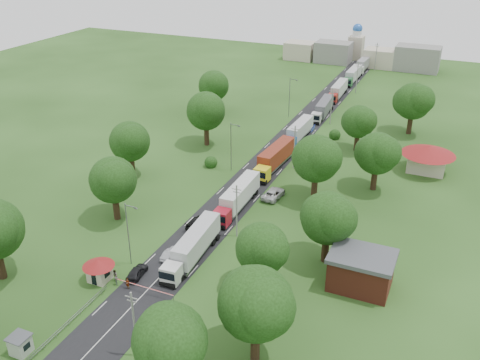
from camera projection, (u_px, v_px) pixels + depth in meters
The scene contains 47 objects.
ground at pixel (224, 209), 92.09m from camera, with size 260.00×260.00×0.00m, color #214115.
road at pixel (266, 165), 108.53m from camera, with size 8.00×200.00×0.04m, color black.
boom_barrier at pixel (136, 285), 71.63m from camera, with size 9.22×0.35×1.18m.
guard_booth at pixel (99, 267), 73.17m from camera, with size 4.40×4.40×3.45m.
kiosk at pixel (20, 344), 61.18m from camera, with size 2.30×2.30×2.41m.
guard_rail at pixel (65, 330), 65.11m from camera, with size 0.10×17.00×1.70m, color slate, non-canonical shape.
info_sign at pixel (313, 131), 117.67m from camera, with size 0.12×3.10×4.10m.
pole_0 at pixel (134, 324), 59.26m from camera, with size 1.60×0.24×9.00m.
pole_1 at pixel (237, 210), 82.29m from camera, with size 1.60×0.24×9.00m.
pole_2 at pixel (294, 146), 105.31m from camera, with size 1.60×0.24×9.00m.
pole_3 at pixel (331, 105), 128.33m from camera, with size 1.60×0.24×9.00m.
pole_4 at pixel (357, 77), 151.35m from camera, with size 1.60×0.24×9.00m.
pole_5 at pixel (376, 56), 174.37m from camera, with size 1.60×0.24×9.00m.
lamp_0 at pixel (129, 231), 75.13m from camera, with size 2.03×0.22×10.00m.
lamp_1 at pixel (232, 145), 103.90m from camera, with size 2.03×0.22×10.00m.
lamp_2 at pixel (290, 95), 132.68m from camera, with size 2.03×0.22×10.00m.
tree_0 at pixel (171, 339), 53.47m from camera, with size 8.80×8.80×11.07m.
tree_1 at pixel (256, 303), 57.62m from camera, with size 9.60×9.60×12.05m.
tree_2 at pixel (262, 248), 69.46m from camera, with size 8.00×8.00×10.10m.
tree_3 at pixel (328, 217), 75.25m from camera, with size 8.80×8.80×11.07m.
tree_4 at pixel (316, 158), 92.31m from camera, with size 9.60×9.60×12.05m.
tree_5 at pixel (377, 153), 95.90m from camera, with size 8.80×8.80×11.07m.
tree_6 at pixel (359, 121), 112.67m from camera, with size 8.00×8.00×10.10m.
tree_7 at pixel (413, 101), 121.23m from camera, with size 9.60×9.60×12.05m.
tree_10 at pixel (114, 179), 86.22m from camera, with size 8.80×8.80×11.07m.
tree_11 at pixel (130, 141), 101.08m from camera, with size 8.80×8.80×11.07m.
tree_12 at pixel (206, 111), 115.09m from camera, with size 9.60×9.60×12.05m.
tree_13 at pixel (214, 85), 134.69m from camera, with size 8.80×8.80×11.07m.
house_brick at pixel (361, 270), 71.68m from camera, with size 8.60×6.60×5.20m.
house_cream at pixel (428, 154), 104.33m from camera, with size 10.08×10.08×5.80m.
distant_town at pixel (364, 55), 180.74m from camera, with size 52.00×8.00×8.00m.
church at pixel (356, 44), 188.17m from camera, with size 5.00×5.00×12.30m.
truck_0 at pixel (194, 246), 77.81m from camera, with size 3.36×15.08×4.16m.
truck_1 at pixel (238, 197), 91.48m from camera, with size 2.75×15.00×4.15m.
truck_2 at pixel (275, 158), 106.17m from camera, with size 3.51×15.83×4.37m.
truck_3 at pixel (299, 131), 120.01m from camera, with size 2.76×14.24×3.94m.
truck_4 at pixel (323, 108), 134.62m from camera, with size 3.15×14.16×3.91m.
truck_5 at pixel (338, 90), 148.74m from camera, with size 2.68×14.08×3.90m.
truck_6 at pixel (353, 75), 162.89m from camera, with size 2.56×14.41×4.00m.
truck_7 at pixel (364, 64), 175.24m from camera, with size 2.88×14.17×3.92m.
car_lane_front at pixel (137, 272), 74.58m from camera, with size 1.71×4.25×1.45m, color black.
car_lane_mid at pixel (171, 254), 78.73m from camera, with size 1.40×4.02×1.33m, color #98999F.
car_lane_rear at pixel (198, 222), 86.76m from camera, with size 2.17×5.34×1.55m, color black.
car_verge_near at pixel (273, 194), 95.61m from camera, with size 2.68×5.81×1.62m, color silver.
car_verge_far at pixel (320, 148), 114.77m from camera, with size 1.68×4.17×1.42m, color slate.
pedestrian_near at pixel (128, 284), 72.01m from camera, with size 0.61×0.40×1.67m, color gray.
pedestrian_booth at pixel (115, 276), 73.53m from camera, with size 0.84×0.65×1.73m, color gray.
Camera 1 is at (34.81, -72.56, 45.12)m, focal length 40.00 mm.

